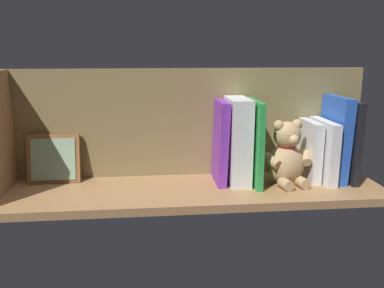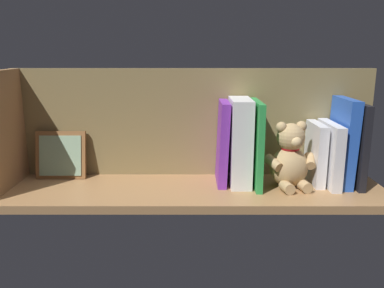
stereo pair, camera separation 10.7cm
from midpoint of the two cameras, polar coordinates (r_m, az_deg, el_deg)
ground_plane at (r=111.26cm, az=-2.78°, el=-6.73°), size 106.01×28.33×2.20cm
shelf_back_panel at (r=118.28cm, az=-3.19°, el=3.06°), size 106.01×1.50×31.93cm
book_0 at (r=121.12cm, az=18.95°, el=0.47°), size 1.98×16.01×23.16cm
book_1 at (r=120.09cm, az=17.48°, el=0.74°), size 3.77×15.13×24.33cm
book_2 at (r=118.84cm, az=15.87°, el=-0.93°), size 2.72×16.48×17.57cm
book_3 at (r=119.02cm, az=14.08°, el=-0.89°), size 2.65×13.54×17.22cm
teddy_bear at (r=113.18cm, az=10.85°, el=-1.73°), size 14.62×13.16×18.37cm
book_4 at (r=112.00cm, az=6.17°, el=0.25°), size 1.68×16.91×23.64cm
dictionary_thick_white at (r=112.14cm, az=3.85°, el=0.44°), size 5.67×14.59×24.13cm
book_5 at (r=112.21cm, az=1.38°, el=0.26°), size 3.20×13.39×23.38cm
picture_frame_leaning at (r=121.39cm, az=-21.70°, el=-2.02°), size 14.63×4.28×14.00cm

